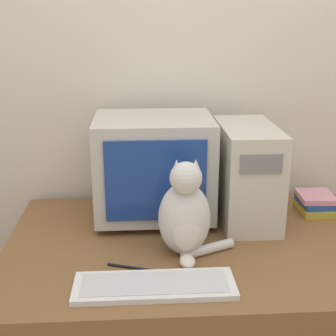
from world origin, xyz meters
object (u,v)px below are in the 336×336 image
object	(u,v)px
crt_monitor	(154,167)
book_stack	(315,203)
computer_tower	(246,173)
cat	(185,215)
keyboard	(155,286)
pen	(129,267)

from	to	relation	value
crt_monitor	book_stack	distance (m)	0.69
computer_tower	book_stack	world-z (taller)	computer_tower
crt_monitor	book_stack	bearing A→B (deg)	0.74
cat	book_stack	xyz separation A→B (m)	(0.58, 0.33, -0.10)
keyboard	cat	size ratio (longest dim) A/B	1.41
pen	crt_monitor	bearing A→B (deg)	76.75
cat	book_stack	world-z (taller)	cat
crt_monitor	pen	xyz separation A→B (m)	(-0.10, -0.41, -0.21)
pen	book_stack	bearing A→B (deg)	28.50
computer_tower	pen	size ratio (longest dim) A/B	2.88
cat	pen	world-z (taller)	cat
keyboard	book_stack	size ratio (longest dim) A/B	2.91
computer_tower	pen	bearing A→B (deg)	-140.90
book_stack	pen	world-z (taller)	book_stack
keyboard	pen	size ratio (longest dim) A/B	3.35
crt_monitor	pen	world-z (taller)	crt_monitor
crt_monitor	computer_tower	bearing A→B (deg)	-5.60
book_stack	pen	distance (m)	0.88
keyboard	cat	bearing A→B (deg)	62.07
cat	pen	size ratio (longest dim) A/B	2.38
computer_tower	keyboard	world-z (taller)	computer_tower
crt_monitor	pen	distance (m)	0.47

